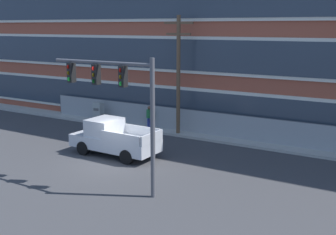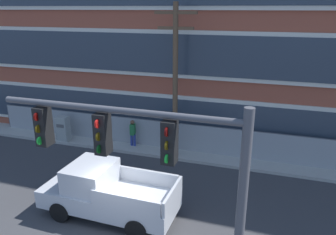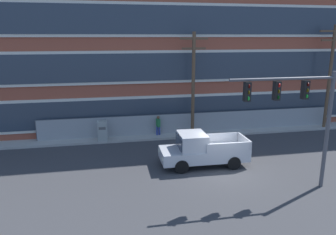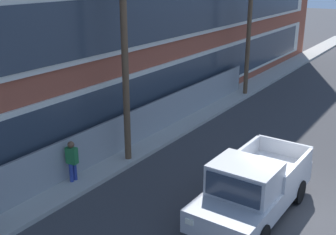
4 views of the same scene
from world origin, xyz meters
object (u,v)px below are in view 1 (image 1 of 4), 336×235
Objects in this scene: electrical_cabinet at (98,113)px; pedestrian_near_cabinet at (149,116)px; pickup_truck_silver at (113,139)px; utility_pole_near_corner at (178,71)px; traffic_signal_mast at (119,94)px.

electrical_cabinet is 4.27m from pedestrian_near_cabinet.
utility_pole_near_corner reaches higher than pickup_truck_silver.
utility_pole_near_corner is at bearing 0.81° from electrical_cabinet.
traffic_signal_mast reaches higher than pedestrian_near_cabinet.
utility_pole_near_corner is 4.30m from pedestrian_near_cabinet.
pedestrian_near_cabinet is (-5.17, 10.14, -3.41)m from traffic_signal_mast.
utility_pole_near_corner is at bearing 79.89° from pickup_truck_silver.
utility_pole_near_corner reaches higher than electrical_cabinet.
pedestrian_near_cabinet is (-1.60, 6.17, 0.01)m from pickup_truck_silver.
utility_pole_near_corner is at bearing -9.25° from pedestrian_near_cabinet.
traffic_signal_mast is 1.13× the size of pickup_truck_silver.
pickup_truck_silver is at bearing -100.11° from utility_pole_near_corner.
pickup_truck_silver is (-3.57, 3.97, -3.42)m from traffic_signal_mast.
traffic_signal_mast is 11.88m from pedestrian_near_cabinet.
pickup_truck_silver is 8.12m from electrical_cabinet.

